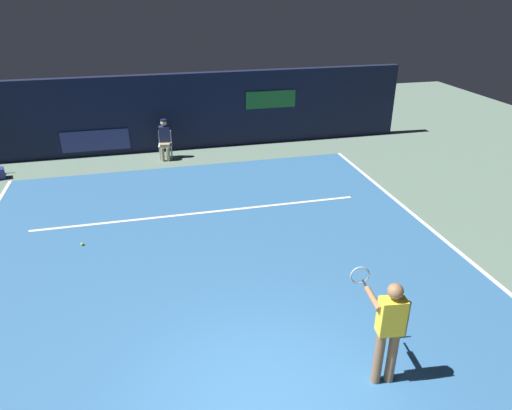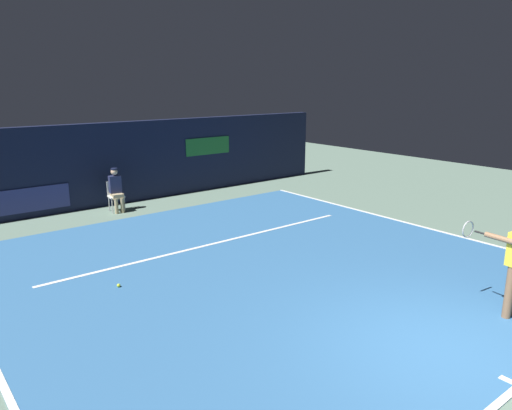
# 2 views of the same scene
# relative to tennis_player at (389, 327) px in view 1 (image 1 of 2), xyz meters

# --- Properties ---
(ground_plane) EXTENTS (32.03, 32.03, 0.00)m
(ground_plane) POSITION_rel_tennis_player_xyz_m (-1.85, 4.27, -0.99)
(ground_plane) COLOR slate
(court_surface) EXTENTS (10.54, 10.64, 0.01)m
(court_surface) POSITION_rel_tennis_player_xyz_m (-1.85, 4.27, -0.98)
(court_surface) COLOR #336699
(court_surface) RESTS_ON ground
(line_sideline_left) EXTENTS (0.10, 10.64, 0.01)m
(line_sideline_left) POSITION_rel_tennis_player_xyz_m (3.37, 4.27, -0.97)
(line_sideline_left) COLOR white
(line_sideline_left) RESTS_ON court_surface
(line_service) EXTENTS (8.22, 0.10, 0.01)m
(line_service) POSITION_rel_tennis_player_xyz_m (-1.85, 6.14, -0.97)
(line_service) COLOR white
(line_service) RESTS_ON court_surface
(back_wall) EXTENTS (16.16, 0.33, 2.60)m
(back_wall) POSITION_rel_tennis_player_xyz_m (-1.86, 11.46, 0.31)
(back_wall) COLOR #141933
(back_wall) RESTS_ON ground
(tennis_player) EXTENTS (0.52, 0.98, 1.73)m
(tennis_player) POSITION_rel_tennis_player_xyz_m (0.00, 0.00, 0.00)
(tennis_player) COLOR #8C6647
(tennis_player) RESTS_ON ground
(line_judge_on_chair) EXTENTS (0.48, 0.56, 1.32)m
(line_judge_on_chair) POSITION_rel_tennis_player_xyz_m (-2.44, 10.51, -0.30)
(line_judge_on_chair) COLOR white
(line_judge_on_chair) RESTS_ON ground
(tennis_ball) EXTENTS (0.07, 0.07, 0.07)m
(tennis_ball) POSITION_rel_tennis_player_xyz_m (-4.66, 5.15, -0.94)
(tennis_ball) COLOR #CCE033
(tennis_ball) RESTS_ON court_surface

